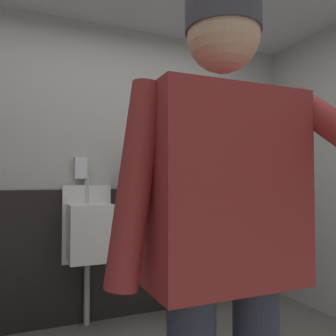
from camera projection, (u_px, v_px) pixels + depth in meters
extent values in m
cube|color=#B2B2AD|center=(108.00, 170.00, 3.05)|extent=(4.19, 0.12, 2.57)
cube|color=black|center=(110.00, 253.00, 2.96)|extent=(3.59, 0.03, 1.11)
cube|color=white|center=(86.00, 224.00, 2.87)|extent=(0.40, 0.05, 0.65)
cube|color=white|center=(90.00, 232.00, 2.72)|extent=(0.34, 0.30, 0.45)
cylinder|color=#B7BABF|center=(87.00, 189.00, 2.88)|extent=(0.04, 0.04, 0.24)
cylinder|color=#B7BABF|center=(87.00, 291.00, 2.82)|extent=(0.05, 0.05, 0.55)
cube|color=white|center=(168.00, 219.00, 3.17)|extent=(0.40, 0.05, 0.65)
cube|color=white|center=(176.00, 227.00, 3.01)|extent=(0.34, 0.30, 0.45)
cylinder|color=#B7BABF|center=(169.00, 188.00, 3.17)|extent=(0.04, 0.04, 0.24)
cylinder|color=#B7BABF|center=(170.00, 280.00, 3.11)|extent=(0.05, 0.05, 0.55)
cube|color=#4C4C51|center=(136.00, 209.00, 2.84)|extent=(0.04, 0.40, 0.90)
cube|color=maroon|center=(224.00, 187.00, 1.01)|extent=(0.46, 0.24, 0.57)
cylinder|color=maroon|center=(135.00, 184.00, 0.91)|extent=(0.17, 0.09, 0.56)
sphere|color=#D8AD8C|center=(223.00, 36.00, 1.03)|extent=(0.22, 0.22, 0.22)
cylinder|color=#3F3F47|center=(223.00, 17.00, 1.03)|extent=(0.23, 0.23, 0.10)
cube|color=silver|center=(81.00, 168.00, 2.86)|extent=(0.10, 0.07, 0.18)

